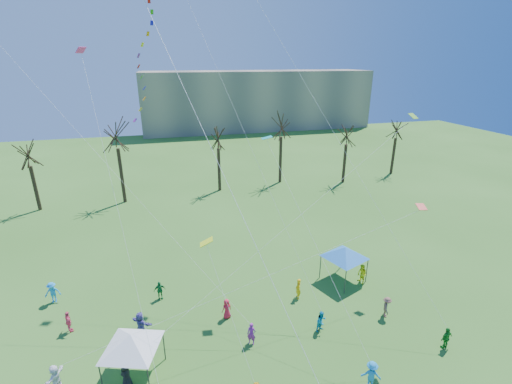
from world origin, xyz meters
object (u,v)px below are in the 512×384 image
object	(u,v)px
canopy_tent_blue	(345,252)
distant_building	(257,100)
canopy_tent_white	(131,341)
big_box_kite	(148,64)

from	to	relation	value
canopy_tent_blue	distant_building	bearing A→B (deg)	80.68
distant_building	canopy_tent_white	distance (m)	82.56
big_box_kite	canopy_tent_blue	bearing A→B (deg)	4.13
canopy_tent_white	canopy_tent_blue	xyz separation A→B (m)	(16.76, 5.85, 0.03)
big_box_kite	distant_building	bearing A→B (deg)	70.22
distant_building	canopy_tent_blue	world-z (taller)	distant_building
distant_building	canopy_tent_white	xyz separation A→B (m)	(-28.50, -77.34, -4.84)
canopy_tent_white	canopy_tent_blue	bearing A→B (deg)	19.24
distant_building	big_box_kite	xyz separation A→B (m)	(-26.09, -72.52, 10.14)
canopy_tent_white	distant_building	bearing A→B (deg)	69.77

